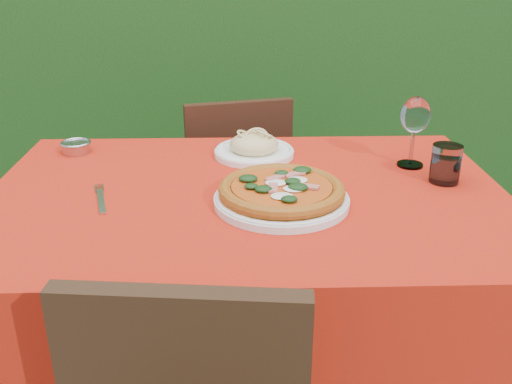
{
  "coord_description": "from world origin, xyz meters",
  "views": [
    {
      "loc": [
        -0.02,
        -1.27,
        1.29
      ],
      "look_at": [
        0.02,
        -0.05,
        0.77
      ],
      "focal_mm": 40.0,
      "sensor_mm": 36.0,
      "label": 1
    }
  ],
  "objects_px": {
    "chair_far": "(234,188)",
    "water_glass": "(445,166)",
    "fork": "(101,201)",
    "pizza_plate": "(282,193)",
    "pasta_plate": "(254,148)",
    "wine_glass": "(415,118)",
    "steel_ramekin": "(76,148)"
  },
  "relations": [
    {
      "from": "chair_far",
      "to": "water_glass",
      "type": "bearing_deg",
      "value": 116.97
    },
    {
      "from": "fork",
      "to": "chair_far",
      "type": "bearing_deg",
      "value": 52.4
    },
    {
      "from": "pizza_plate",
      "to": "pasta_plate",
      "type": "relative_size",
      "value": 1.56
    },
    {
      "from": "pasta_plate",
      "to": "wine_glass",
      "type": "xyz_separation_m",
      "value": [
        0.42,
        -0.1,
        0.11
      ]
    },
    {
      "from": "wine_glass",
      "to": "steel_ramekin",
      "type": "xyz_separation_m",
      "value": [
        -0.93,
        0.14,
        -0.12
      ]
    },
    {
      "from": "wine_glass",
      "to": "fork",
      "type": "relative_size",
      "value": 1.0
    },
    {
      "from": "pizza_plate",
      "to": "wine_glass",
      "type": "bearing_deg",
      "value": 33.08
    },
    {
      "from": "chair_far",
      "to": "pizza_plate",
      "type": "bearing_deg",
      "value": 85.58
    },
    {
      "from": "pizza_plate",
      "to": "fork",
      "type": "distance_m",
      "value": 0.42
    },
    {
      "from": "pizza_plate",
      "to": "fork",
      "type": "bearing_deg",
      "value": 177.26
    },
    {
      "from": "water_glass",
      "to": "fork",
      "type": "distance_m",
      "value": 0.84
    },
    {
      "from": "steel_ramekin",
      "to": "chair_far",
      "type": "bearing_deg",
      "value": 40.18
    },
    {
      "from": "chair_far",
      "to": "steel_ramekin",
      "type": "xyz_separation_m",
      "value": [
        -0.45,
        -0.38,
        0.29
      ]
    },
    {
      "from": "chair_far",
      "to": "wine_glass",
      "type": "xyz_separation_m",
      "value": [
        0.48,
        -0.52,
        0.41
      ]
    },
    {
      "from": "pizza_plate",
      "to": "steel_ramekin",
      "type": "distance_m",
      "value": 0.68
    },
    {
      "from": "pasta_plate",
      "to": "water_glass",
      "type": "height_order",
      "value": "water_glass"
    },
    {
      "from": "pizza_plate",
      "to": "wine_glass",
      "type": "height_order",
      "value": "wine_glass"
    },
    {
      "from": "pizza_plate",
      "to": "steel_ramekin",
      "type": "relative_size",
      "value": 4.47
    },
    {
      "from": "chair_far",
      "to": "water_glass",
      "type": "distance_m",
      "value": 0.89
    },
    {
      "from": "pasta_plate",
      "to": "water_glass",
      "type": "relative_size",
      "value": 2.33
    },
    {
      "from": "pasta_plate",
      "to": "steel_ramekin",
      "type": "bearing_deg",
      "value": 175.4
    },
    {
      "from": "pizza_plate",
      "to": "fork",
      "type": "xyz_separation_m",
      "value": [
        -0.42,
        0.02,
        -0.02
      ]
    },
    {
      "from": "fork",
      "to": "wine_glass",
      "type": "bearing_deg",
      "value": 0.3
    },
    {
      "from": "steel_ramekin",
      "to": "pasta_plate",
      "type": "bearing_deg",
      "value": -4.6
    },
    {
      "from": "water_glass",
      "to": "chair_far",
      "type": "bearing_deg",
      "value": 130.02
    },
    {
      "from": "steel_ramekin",
      "to": "pizza_plate",
      "type": "bearing_deg",
      "value": -33.75
    },
    {
      "from": "water_glass",
      "to": "wine_glass",
      "type": "distance_m",
      "value": 0.16
    },
    {
      "from": "chair_far",
      "to": "fork",
      "type": "height_order",
      "value": "chair_far"
    },
    {
      "from": "fork",
      "to": "steel_ramekin",
      "type": "relative_size",
      "value": 2.43
    },
    {
      "from": "pasta_plate",
      "to": "wine_glass",
      "type": "distance_m",
      "value": 0.45
    },
    {
      "from": "water_glass",
      "to": "fork",
      "type": "height_order",
      "value": "water_glass"
    },
    {
      "from": "steel_ramekin",
      "to": "water_glass",
      "type": "bearing_deg",
      "value": -14.59
    }
  ]
}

